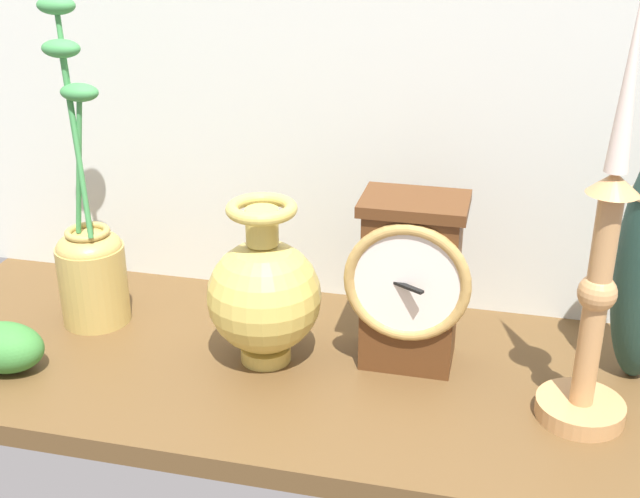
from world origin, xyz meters
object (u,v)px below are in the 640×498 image
object	(u,v)px
mantel_clock	(410,281)
candlestick_tall_left	(597,292)
brass_vase_bulbous	(264,293)
brass_vase_jar	(90,255)

from	to	relation	value
mantel_clock	candlestick_tall_left	distance (cm)	19.52
mantel_clock	brass_vase_bulbous	world-z (taller)	mantel_clock
mantel_clock	brass_vase_bulbous	distance (cm)	15.69
mantel_clock	brass_vase_jar	xyz separation A→B (cm)	(-37.85, 0.90, -1.28)
brass_vase_bulbous	brass_vase_jar	bearing A→B (deg)	169.92
mantel_clock	candlestick_tall_left	bearing A→B (deg)	-19.23
mantel_clock	brass_vase_jar	bearing A→B (deg)	178.64
brass_vase_jar	candlestick_tall_left	bearing A→B (deg)	-7.34
mantel_clock	brass_vase_jar	size ratio (longest dim) A/B	0.51
brass_vase_bulbous	brass_vase_jar	size ratio (longest dim) A/B	0.49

